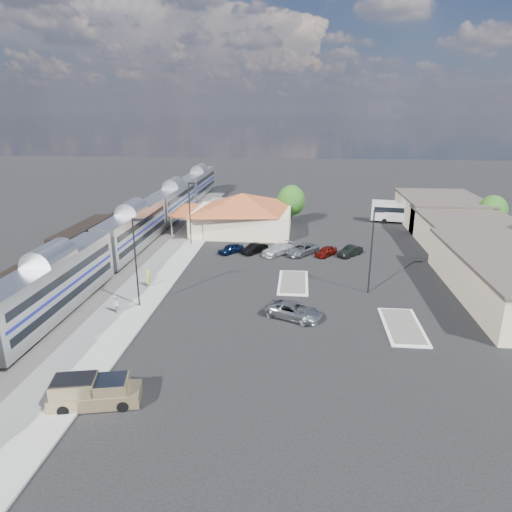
# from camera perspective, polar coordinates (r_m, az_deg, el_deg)

# --- Properties ---
(ground) EXTENTS (280.00, 280.00, 0.00)m
(ground) POSITION_cam_1_polar(r_m,az_deg,el_deg) (49.87, 0.01, -4.08)
(ground) COLOR black
(ground) RESTS_ON ground
(railbed) EXTENTS (16.00, 100.00, 0.12)m
(railbed) POSITION_cam_1_polar(r_m,az_deg,el_deg) (62.57, -18.75, -0.39)
(railbed) COLOR #4C4944
(railbed) RESTS_ON ground
(platform) EXTENTS (5.50, 92.00, 0.18)m
(platform) POSITION_cam_1_polar(r_m,az_deg,el_deg) (57.65, -11.35, -1.26)
(platform) COLOR gray
(platform) RESTS_ON ground
(passenger_train) EXTENTS (3.00, 104.00, 5.55)m
(passenger_train) POSITION_cam_1_polar(r_m,az_deg,el_deg) (64.45, -15.05, 3.08)
(passenger_train) COLOR silver
(passenger_train) RESTS_ON ground
(freight_cars) EXTENTS (2.80, 46.00, 4.00)m
(freight_cars) POSITION_cam_1_polar(r_m,az_deg,el_deg) (64.94, -20.67, 1.78)
(freight_cars) COLOR black
(freight_cars) RESTS_ON ground
(station_depot) EXTENTS (18.35, 12.24, 6.20)m
(station_depot) POSITION_cam_1_polar(r_m,az_deg,el_deg) (72.30, -1.74, 5.47)
(station_depot) COLOR #C8B692
(station_depot) RESTS_ON ground
(buildings_east) EXTENTS (14.40, 51.40, 4.80)m
(buildings_east) POSITION_cam_1_polar(r_m,az_deg,el_deg) (66.76, 26.02, 1.83)
(buildings_east) COLOR #C6B28C
(buildings_east) RESTS_ON ground
(traffic_island_south) EXTENTS (3.30, 7.50, 0.21)m
(traffic_island_south) POSITION_cam_1_polar(r_m,az_deg,el_deg) (51.49, 4.67, -3.29)
(traffic_island_south) COLOR silver
(traffic_island_south) RESTS_ON ground
(traffic_island_north) EXTENTS (3.30, 7.50, 0.21)m
(traffic_island_north) POSITION_cam_1_polar(r_m,az_deg,el_deg) (43.35, 17.86, -8.36)
(traffic_island_north) COLOR silver
(traffic_island_north) RESTS_ON ground
(lamp_plat_s) EXTENTS (1.08, 0.25, 9.00)m
(lamp_plat_s) POSITION_cam_1_polar(r_m,az_deg,el_deg) (44.91, -14.74, 0.04)
(lamp_plat_s) COLOR black
(lamp_plat_s) RESTS_ON ground
(lamp_plat_n) EXTENTS (1.08, 0.25, 9.00)m
(lamp_plat_n) POSITION_cam_1_polar(r_m,az_deg,el_deg) (65.29, -8.22, 5.93)
(lamp_plat_n) COLOR black
(lamp_plat_n) RESTS_ON ground
(lamp_lot) EXTENTS (1.08, 0.25, 9.00)m
(lamp_lot) POSITION_cam_1_polar(r_m,az_deg,el_deg) (48.51, 14.38, 1.39)
(lamp_lot) COLOR black
(lamp_lot) RESTS_ON ground
(tree_east_c) EXTENTS (4.41, 4.41, 6.21)m
(tree_east_c) POSITION_cam_1_polar(r_m,az_deg,el_deg) (79.24, 27.45, 5.03)
(tree_east_c) COLOR #382314
(tree_east_c) RESTS_ON ground
(tree_depot) EXTENTS (4.71, 4.71, 6.63)m
(tree_depot) POSITION_cam_1_polar(r_m,az_deg,el_deg) (77.44, 4.42, 6.93)
(tree_depot) COLOR #382314
(tree_depot) RESTS_ON ground
(pickup_truck) EXTENTS (6.09, 3.31, 1.99)m
(pickup_truck) POSITION_cam_1_polar(r_m,az_deg,el_deg) (32.95, -19.43, -15.74)
(pickup_truck) COLOR #9E8761
(pickup_truck) RESTS_ON ground
(suv) EXTENTS (5.95, 4.50, 1.50)m
(suv) POSITION_cam_1_polar(r_m,az_deg,el_deg) (42.90, 4.71, -6.83)
(suv) COLOR gray
(suv) RESTS_ON ground
(coach_bus) EXTENTS (11.58, 4.25, 3.64)m
(coach_bus) POSITION_cam_1_polar(r_m,az_deg,el_deg) (82.15, 18.21, 5.35)
(coach_bus) COLOR silver
(coach_bus) RESTS_ON ground
(person_a) EXTENTS (0.51, 0.73, 1.90)m
(person_a) POSITION_cam_1_polar(r_m,az_deg,el_deg) (51.05, -13.28, -2.69)
(person_a) COLOR #AFC63E
(person_a) RESTS_ON platform
(person_b) EXTENTS (0.89, 1.00, 1.71)m
(person_b) POSITION_cam_1_polar(r_m,az_deg,el_deg) (45.44, -17.22, -5.77)
(person_b) COLOR silver
(person_b) RESTS_ON platform
(parked_car_a) EXTENTS (3.64, 3.82, 1.28)m
(parked_car_a) POSITION_cam_1_polar(r_m,az_deg,el_deg) (61.89, -3.17, 0.93)
(parked_car_a) COLOR #0B183A
(parked_car_a) RESTS_ON ground
(parked_car_b) EXTENTS (3.66, 4.06, 1.34)m
(parked_car_b) POSITION_cam_1_polar(r_m,az_deg,el_deg) (61.77, -0.20, 0.96)
(parked_car_b) COLOR black
(parked_car_b) RESTS_ON ground
(parked_car_c) EXTENTS (4.88, 5.18, 1.47)m
(parked_car_c) POSITION_cam_1_polar(r_m,az_deg,el_deg) (61.24, 2.76, 0.85)
(parked_car_c) COLOR silver
(parked_car_c) RESTS_ON ground
(parked_car_d) EXTENTS (5.08, 5.57, 1.44)m
(parked_car_d) POSITION_cam_1_polar(r_m,az_deg,el_deg) (61.47, 5.75, 0.83)
(parked_car_d) COLOR gray
(parked_car_d) RESTS_ON ground
(parked_car_e) EXTENTS (3.42, 3.90, 1.27)m
(parked_car_e) POSITION_cam_1_polar(r_m,az_deg,el_deg) (61.31, 8.74, 0.58)
(parked_car_e) COLOR maroon
(parked_car_e) RESTS_ON ground
(parked_car_f) EXTENTS (3.71, 4.00, 1.34)m
(parked_car_f) POSITION_cam_1_polar(r_m,az_deg,el_deg) (61.86, 11.68, 0.60)
(parked_car_f) COLOR black
(parked_car_f) RESTS_ON ground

